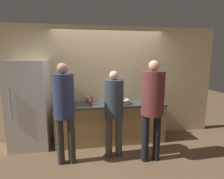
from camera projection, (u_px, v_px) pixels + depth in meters
ground_plane at (113, 148)px, 3.72m from camera, size 14.00×14.00×0.00m
wall_back at (109, 83)px, 4.13m from camera, size 5.20×0.06×2.60m
counter at (111, 122)px, 3.98m from camera, size 2.42×0.63×0.89m
refrigerator at (29, 105)px, 3.63m from camera, size 0.78×0.63×1.84m
person_left at (64, 105)px, 3.00m from camera, size 0.36×0.36×1.80m
person_center at (114, 106)px, 3.26m from camera, size 0.36×0.36×1.66m
person_right at (153, 101)px, 3.08m from camera, size 0.40×0.40×1.84m
fruit_bowl at (121, 102)px, 3.84m from camera, size 0.36×0.36×0.14m
utensil_crock at (90, 100)px, 3.99m from camera, size 0.13×0.13×0.26m
bottle_green at (156, 97)px, 4.14m from camera, size 0.07×0.07×0.22m
bottle_red at (91, 102)px, 3.76m from camera, size 0.07×0.07×0.18m
cup_black at (67, 105)px, 3.63m from camera, size 0.07×0.07×0.09m
potted_plant at (62, 98)px, 3.91m from camera, size 0.13×0.13×0.21m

